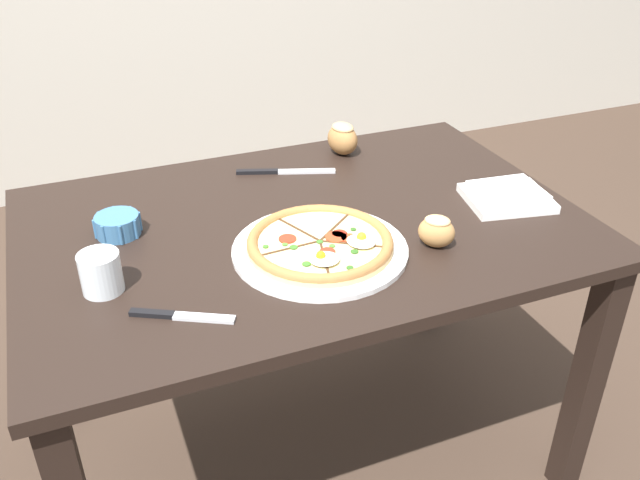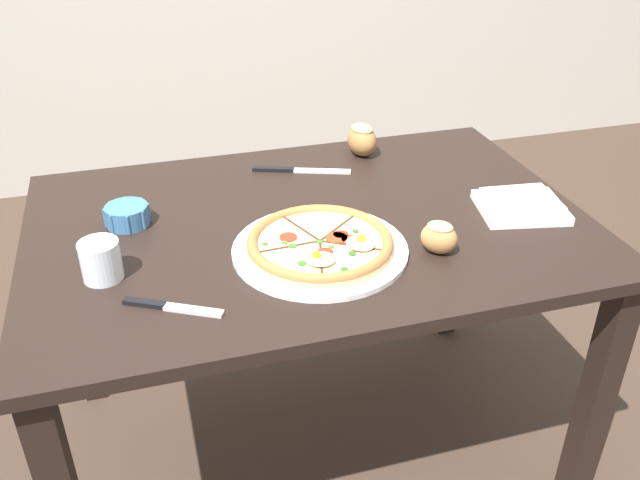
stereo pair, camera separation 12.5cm
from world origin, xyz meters
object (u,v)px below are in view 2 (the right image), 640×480
bread_piece_near (439,237)px  bread_piece_mid (362,139)px  knife_spare (300,170)px  dining_table (310,257)px  ramekin_bowl (127,215)px  knife_main (171,307)px  napkin_folded (521,205)px  pizza (320,245)px  water_glass (101,262)px

bread_piece_near → bread_piece_mid: 0.53m
bread_piece_near → knife_spare: (-0.18, 0.47, -0.03)m
dining_table → knife_spare: bearing=79.7°
bread_piece_near → dining_table: bearing=137.0°
ramekin_bowl → knife_spare: size_ratio=0.41×
knife_main → napkin_folded: bearing=39.5°
dining_table → napkin_folded: size_ratio=5.72×
pizza → napkin_folded: bearing=5.2°
dining_table → bread_piece_near: bearing=-43.0°
ramekin_bowl → knife_main: (0.06, -0.35, -0.02)m
napkin_folded → pizza: bearing=-174.8°
ramekin_bowl → bread_piece_mid: bread_piece_mid is taller
bread_piece_near → water_glass: water_glass is taller
bread_piece_near → knife_spare: bread_piece_near is taller
napkin_folded → knife_main: bearing=-168.9°
pizza → knife_main: (-0.32, -0.12, -0.01)m
dining_table → bread_piece_mid: bearing=53.4°
napkin_folded → knife_spare: (-0.44, 0.36, -0.01)m
ramekin_bowl → napkin_folded: 0.91m
ramekin_bowl → bread_piece_mid: size_ratio=0.93×
bread_piece_near → water_glass: (-0.68, 0.10, -0.00)m
dining_table → water_glass: bearing=-165.9°
napkin_folded → bread_piece_mid: (-0.25, 0.42, 0.03)m
dining_table → ramekin_bowl: (-0.40, 0.10, 0.12)m
napkin_folded → bread_piece_near: size_ratio=2.26×
napkin_folded → bread_piece_mid: bread_piece_mid is taller
dining_table → knife_main: (-0.34, -0.26, 0.10)m
bread_piece_near → napkin_folded: bearing=23.3°
napkin_folded → water_glass: water_glass is taller
dining_table → bread_piece_near: bread_piece_near is taller
knife_spare → napkin_folded: bearing=-19.3°
dining_table → bread_piece_mid: size_ratio=11.36×
bread_piece_mid → knife_main: bread_piece_mid is taller
water_glass → knife_main: bearing=-50.2°
pizza → ramekin_bowl: (-0.39, 0.24, 0.01)m
knife_main → knife_spare: same height
knife_spare → water_glass: size_ratio=3.08×
pizza → knife_spare: pizza is taller
pizza → bread_piece_mid: 0.53m
napkin_folded → water_glass: 0.95m
pizza → water_glass: size_ratio=4.59×
bread_piece_mid → napkin_folded: bearing=-59.2°
bread_piece_mid → knife_spare: 0.21m
pizza → ramekin_bowl: size_ratio=3.60×
bread_piece_near → ramekin_bowl: bearing=154.0°
knife_main → pizza: bearing=48.1°
pizza → napkin_folded: 0.51m
napkin_folded → knife_spare: 0.57m
ramekin_bowl → bread_piece_near: bread_piece_near is taller
knife_main → bread_piece_mid: bearing=73.6°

